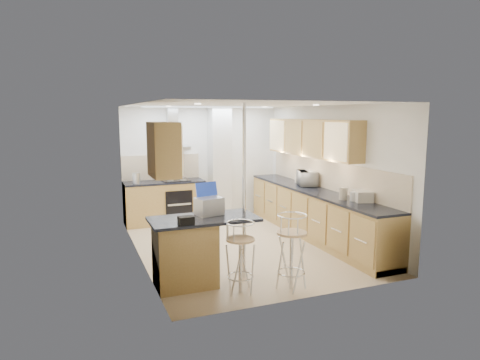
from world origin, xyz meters
name	(u,v)px	position (x,y,z in m)	size (l,w,h in m)	color
ground	(241,245)	(0.00, 0.00, 0.00)	(4.80, 4.80, 0.00)	beige
room_shell	(250,158)	(0.32, 0.38, 1.54)	(3.64, 4.84, 2.51)	white
right_counter	(314,213)	(1.50, 0.00, 0.46)	(0.63, 4.40, 0.92)	#AA8244
back_counter	(165,202)	(-0.95, 2.10, 0.46)	(1.70, 0.63, 0.92)	#AA8244
peninsula	(204,250)	(-1.12, -1.45, 0.48)	(1.47, 0.72, 0.94)	#AA8244
microwave	(308,178)	(1.63, 0.48, 1.07)	(0.53, 0.36, 0.29)	silver
laptop	(209,206)	(-1.00, -1.31, 1.06)	(0.36, 0.27, 0.24)	#929599
bag	(186,220)	(-1.44, -1.72, 0.99)	(0.19, 0.14, 0.11)	black
bar_stool_near	(240,257)	(-0.77, -1.92, 0.48)	(0.39, 0.39, 0.97)	tan
bar_stool_end	(291,252)	(-0.09, -2.07, 0.52)	(0.42, 0.42, 1.04)	tan
jar_a	(306,182)	(1.52, 0.36, 1.02)	(0.12, 0.12, 0.19)	beige
jar_b	(298,179)	(1.61, 0.86, 0.99)	(0.11, 0.11, 0.14)	beige
jar_c	(343,194)	(1.45, -1.00, 1.02)	(0.14, 0.14, 0.20)	#ADA18A
jar_d	(353,196)	(1.53, -1.16, 1.00)	(0.10, 0.10, 0.15)	silver
bread_bin	(363,196)	(1.66, -1.24, 1.01)	(0.27, 0.34, 0.18)	beige
kettle	(136,178)	(-1.55, 1.99, 1.03)	(0.16, 0.16, 0.22)	silver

